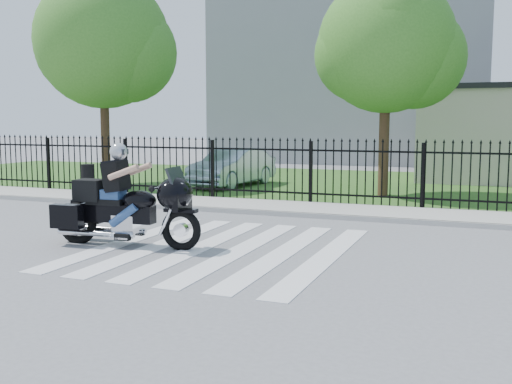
% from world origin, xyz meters
% --- Properties ---
extents(ground, '(120.00, 120.00, 0.00)m').
position_xyz_m(ground, '(0.00, 0.00, 0.00)').
color(ground, slate).
rests_on(ground, ground).
extents(crosswalk, '(5.00, 5.50, 0.01)m').
position_xyz_m(crosswalk, '(0.00, 0.00, 0.01)').
color(crosswalk, silver).
rests_on(crosswalk, ground).
extents(sidewalk, '(40.00, 2.00, 0.12)m').
position_xyz_m(sidewalk, '(0.00, 5.00, 0.06)').
color(sidewalk, '#ADAAA3').
rests_on(sidewalk, ground).
extents(curb, '(40.00, 0.12, 0.12)m').
position_xyz_m(curb, '(0.00, 4.00, 0.06)').
color(curb, '#ADAAA3').
rests_on(curb, ground).
extents(grass_strip, '(40.00, 12.00, 0.02)m').
position_xyz_m(grass_strip, '(0.00, 12.00, 0.01)').
color(grass_strip, '#285C1F').
rests_on(grass_strip, ground).
extents(iron_fence, '(26.00, 0.04, 1.80)m').
position_xyz_m(iron_fence, '(0.00, 6.00, 0.90)').
color(iron_fence, black).
rests_on(iron_fence, ground).
extents(tree_left, '(4.80, 4.80, 7.58)m').
position_xyz_m(tree_left, '(-8.50, 8.50, 5.17)').
color(tree_left, '#382316').
rests_on(tree_left, ground).
extents(tree_mid, '(4.20, 4.20, 6.78)m').
position_xyz_m(tree_mid, '(1.50, 9.00, 4.67)').
color(tree_mid, '#382316').
rests_on(tree_mid, ground).
extents(building_tall, '(15.00, 10.00, 12.00)m').
position_xyz_m(building_tall, '(-3.00, 26.00, 6.00)').
color(building_tall, gray).
rests_on(building_tall, ground).
extents(motorcycle_rider, '(3.02, 1.01, 1.99)m').
position_xyz_m(motorcycle_rider, '(-1.83, -0.41, 0.82)').
color(motorcycle_rider, black).
rests_on(motorcycle_rider, ground).
extents(parked_car, '(1.96, 4.24, 1.35)m').
position_xyz_m(parked_car, '(-3.97, 9.70, 0.69)').
color(parked_car, '#97AFBE').
rests_on(parked_car, grass_strip).
extents(litter_bin, '(0.41, 0.41, 0.91)m').
position_xyz_m(litter_bin, '(-6.89, 5.27, 0.57)').
color(litter_bin, black).
rests_on(litter_bin, sidewalk).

